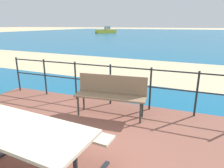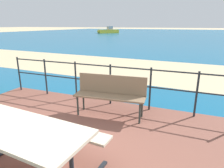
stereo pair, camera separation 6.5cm
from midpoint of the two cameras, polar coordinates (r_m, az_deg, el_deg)
name	(u,v)px [view 2 (the right image)]	position (r m, az deg, el deg)	size (l,w,h in m)	color
ground_plane	(48,165)	(3.30, -17.26, -21.19)	(240.00, 240.00, 0.00)	tan
patio_paving	(48,163)	(3.28, -17.31, -20.77)	(6.40, 5.20, 0.06)	brown
sea_water	(185,35)	(42.03, 20.09, 12.98)	(90.00, 90.00, 0.01)	#145B84
beach_strip	(148,70)	(9.27, 10.50, 4.07)	(54.00, 4.86, 0.01)	tan
picnic_table	(20,140)	(2.72, -24.10, -14.33)	(1.88, 1.63, 0.76)	#BCAD93
park_bench	(111,92)	(4.30, 0.01, -2.16)	(1.55, 0.54, 0.87)	#7A6047
railing_fence	(110,80)	(4.88, -0.10, 1.19)	(5.94, 0.04, 1.00)	#1E2328
boat_near	(108,31)	(47.06, -1.06, 14.86)	(4.17, 4.73, 1.56)	yellow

